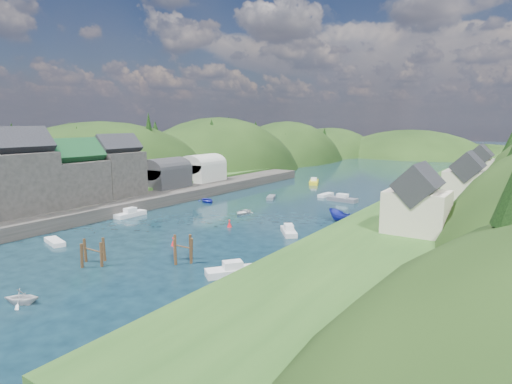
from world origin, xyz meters
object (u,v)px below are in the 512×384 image
Objects in this scene: piling_cluster_far at (183,251)px; channel_buoy_far at (229,224)px; channel_buoy_near at (174,242)px; piling_cluster_near at (93,255)px.

piling_cluster_far is 16.55m from channel_buoy_far.
channel_buoy_near is (-5.35, 3.98, -0.70)m from piling_cluster_far.
channel_buoy_far is at bearing 108.72° from piling_cluster_far.
piling_cluster_far is 3.18× the size of channel_buoy_far.
piling_cluster_near is 3.10× the size of channel_buoy_near.
piling_cluster_far is 3.18× the size of channel_buoy_near.
piling_cluster_far is 6.71m from channel_buoy_near.
channel_buoy_far is at bearing 89.77° from channel_buoy_near.
piling_cluster_far is at bearing -36.63° from channel_buoy_near.
channel_buoy_far is (-5.31, 15.66, -0.70)m from piling_cluster_far.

